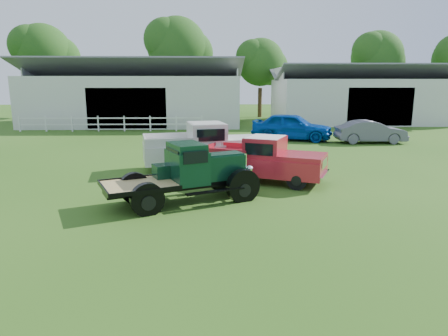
{
  "coord_description": "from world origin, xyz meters",
  "views": [
    {
      "loc": [
        -0.14,
        -11.05,
        3.66
      ],
      "look_at": [
        0.2,
        1.2,
        1.05
      ],
      "focal_mm": 32.0,
      "sensor_mm": 36.0,
      "label": 1
    }
  ],
  "objects_px": {
    "red_pickup": "(263,159)",
    "white_pickup": "(204,146)",
    "misc_car_blue": "(292,127)",
    "misc_car_grey": "(371,132)",
    "vintage_flatbed": "(184,173)"
  },
  "relations": [
    {
      "from": "red_pickup",
      "to": "misc_car_grey",
      "type": "xyz_separation_m",
      "value": [
        7.93,
        9.74,
        -0.17
      ]
    },
    {
      "from": "vintage_flatbed",
      "to": "misc_car_grey",
      "type": "relative_size",
      "value": 1.11
    },
    {
      "from": "vintage_flatbed",
      "to": "white_pickup",
      "type": "xyz_separation_m",
      "value": [
        0.52,
        4.93,
        0.05
      ]
    },
    {
      "from": "red_pickup",
      "to": "misc_car_blue",
      "type": "bearing_deg",
      "value": 97.82
    },
    {
      "from": "vintage_flatbed",
      "to": "misc_car_grey",
      "type": "distance_m",
      "value": 16.36
    },
    {
      "from": "vintage_flatbed",
      "to": "red_pickup",
      "type": "xyz_separation_m",
      "value": [
        2.76,
        2.63,
        -0.06
      ]
    },
    {
      "from": "vintage_flatbed",
      "to": "misc_car_blue",
      "type": "distance_m",
      "value": 15.09
    },
    {
      "from": "white_pickup",
      "to": "red_pickup",
      "type": "bearing_deg",
      "value": -57.6
    },
    {
      "from": "red_pickup",
      "to": "white_pickup",
      "type": "relative_size",
      "value": 0.89
    },
    {
      "from": "white_pickup",
      "to": "vintage_flatbed",
      "type": "bearing_deg",
      "value": -107.93
    },
    {
      "from": "white_pickup",
      "to": "misc_car_blue",
      "type": "xyz_separation_m",
      "value": [
        5.54,
        8.89,
        -0.11
      ]
    },
    {
      "from": "red_pickup",
      "to": "white_pickup",
      "type": "bearing_deg",
      "value": 158.55
    },
    {
      "from": "misc_car_grey",
      "to": "white_pickup",
      "type": "bearing_deg",
      "value": 127.22
    },
    {
      "from": "white_pickup",
      "to": "misc_car_grey",
      "type": "relative_size",
      "value": 1.26
    },
    {
      "from": "misc_car_blue",
      "to": "white_pickup",
      "type": "bearing_deg",
      "value": 168.5
    }
  ]
}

